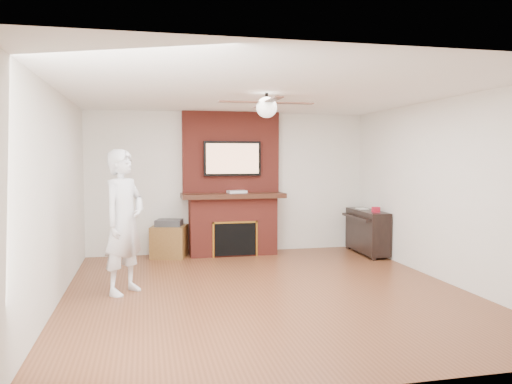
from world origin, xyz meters
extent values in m
cube|color=#592F1A|center=(0.00, 0.00, -0.09)|extent=(5.36, 5.86, 0.18)
cube|color=white|center=(0.00, 0.00, 2.59)|extent=(5.36, 5.86, 0.18)
cube|color=silver|center=(0.00, 2.84, 1.25)|extent=(5.36, 0.18, 2.50)
cube|color=silver|center=(0.00, -2.84, 1.25)|extent=(5.36, 0.18, 2.50)
cube|color=silver|center=(-2.59, 0.00, 1.25)|extent=(0.18, 5.86, 2.50)
cube|color=silver|center=(2.59, 0.00, 1.25)|extent=(0.18, 5.86, 2.50)
cube|color=maroon|center=(0.00, 2.50, 0.50)|extent=(1.50, 0.50, 1.00)
cube|color=black|center=(0.00, 2.47, 1.04)|extent=(1.78, 0.64, 0.08)
cube|color=maroon|center=(0.00, 2.65, 1.79)|extent=(1.70, 0.20, 1.42)
cube|color=black|center=(0.00, 2.25, 0.31)|extent=(0.70, 0.06, 0.55)
cube|color=#BF8C2D|center=(0.00, 2.24, 0.60)|extent=(0.78, 0.02, 0.03)
cube|color=#BF8C2D|center=(-0.38, 2.24, 0.31)|extent=(0.03, 0.02, 0.61)
cube|color=#BF8C2D|center=(0.38, 2.24, 0.31)|extent=(0.03, 0.02, 0.61)
cube|color=black|center=(0.00, 2.50, 1.68)|extent=(1.00, 0.07, 0.60)
cube|color=tan|center=(0.00, 2.47, 1.68)|extent=(0.92, 0.01, 0.52)
cylinder|color=black|center=(0.00, 0.00, 2.43)|extent=(0.04, 0.04, 0.14)
sphere|color=white|center=(0.00, 0.00, 2.32)|extent=(0.26, 0.26, 0.26)
cube|color=black|center=(0.33, 0.00, 2.38)|extent=(0.55, 0.11, 0.01)
cube|color=black|center=(0.00, 0.33, 2.38)|extent=(0.11, 0.55, 0.01)
cube|color=black|center=(-0.33, 0.00, 2.38)|extent=(0.55, 0.11, 0.01)
cube|color=black|center=(0.00, -0.33, 2.38)|extent=(0.11, 0.55, 0.01)
imported|color=silver|center=(-1.75, 0.31, 0.90)|extent=(0.75, 0.79, 1.80)
cube|color=brown|center=(-1.10, 2.48, 0.27)|extent=(0.68, 0.68, 0.54)
cube|color=#333335|center=(-1.10, 2.48, 0.59)|extent=(0.50, 0.44, 0.11)
cube|color=black|center=(2.32, 2.00, 0.41)|extent=(0.38, 1.19, 0.73)
cube|color=black|center=(2.19, 1.47, 0.32)|extent=(0.05, 0.09, 0.64)
cube|color=black|center=(2.19, 2.53, 0.32)|extent=(0.05, 0.09, 0.64)
cube|color=black|center=(2.12, 2.00, 0.66)|extent=(0.15, 1.09, 0.05)
cube|color=silver|center=(2.32, 2.23, 0.78)|extent=(0.16, 0.23, 0.01)
cube|color=#AD1528|center=(2.32, 1.68, 0.82)|extent=(0.11, 0.11, 0.09)
cube|color=silver|center=(0.07, 2.45, 1.10)|extent=(0.35, 0.24, 0.05)
cylinder|color=#BB4516|center=(-0.24, 2.34, 0.06)|extent=(0.07, 0.07, 0.12)
cylinder|color=#427F32|center=(-0.10, 2.31, 0.05)|extent=(0.06, 0.06, 0.10)
cylinder|color=beige|center=(0.08, 2.32, 0.06)|extent=(0.08, 0.08, 0.11)
cylinder|color=teal|center=(0.10, 2.37, 0.04)|extent=(0.06, 0.06, 0.08)
camera|label=1|loc=(-1.49, -6.06, 1.70)|focal=35.00mm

